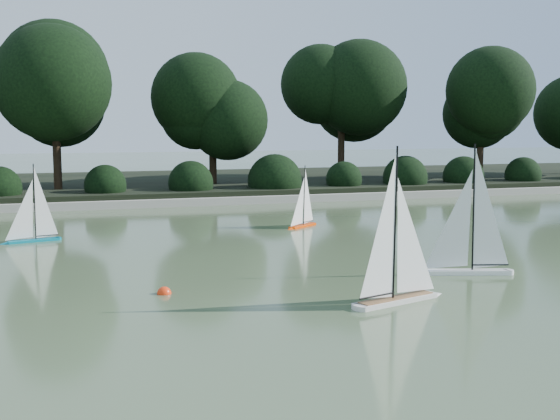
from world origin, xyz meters
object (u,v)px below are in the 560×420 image
sailboat_white_a (461,253)px  race_buoy (164,294)px  sailboat_white_b (403,276)px  sailboat_orange (301,217)px  sailboat_teal (28,229)px

sailboat_white_a → race_buoy: bearing=179.2°
sailboat_white_a → race_buoy: (-3.80, 0.05, -0.28)m
sailboat_white_a → sailboat_white_b: sailboat_white_b is taller
sailboat_white_a → sailboat_orange: sailboat_white_a is taller
sailboat_white_b → sailboat_orange: sailboat_white_b is taller
sailboat_teal → race_buoy: 4.45m
sailboat_white_a → sailboat_white_b: size_ratio=0.99×
sailboat_orange → race_buoy: size_ratio=7.43×
sailboat_white_b → sailboat_teal: (-4.08, 5.24, -0.06)m
sailboat_white_b → race_buoy: 2.69m
sailboat_teal → sailboat_white_a: bearing=-37.6°
sailboat_teal → sailboat_orange: bearing=3.3°
sailboat_white_a → sailboat_orange: size_ratio=1.46×
sailboat_orange → sailboat_white_a: bearing=-81.5°
sailboat_white_b → race_buoy: bearing=155.7°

